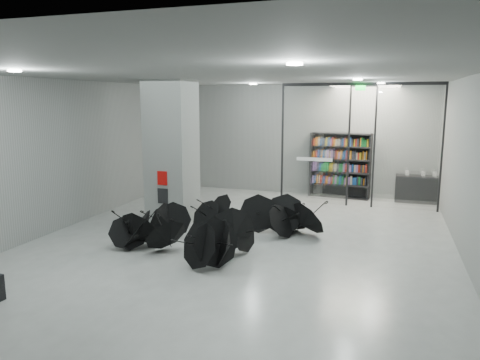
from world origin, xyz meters
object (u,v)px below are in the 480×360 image
(column, at_px, (172,152))
(umbrella_cluster, at_px, (218,232))
(bookshelf, at_px, (340,165))
(shop_counter, at_px, (419,189))

(column, xyz_separation_m, umbrella_cluster, (2.02, -1.69, -1.69))
(umbrella_cluster, bearing_deg, bookshelf, 71.10)
(bookshelf, distance_m, umbrella_cluster, 6.86)
(column, distance_m, shop_counter, 8.52)
(shop_counter, distance_m, umbrella_cluster, 8.09)
(column, distance_m, umbrella_cluster, 3.13)
(bookshelf, height_order, umbrella_cluster, bookshelf)
(column, height_order, shop_counter, column)
(shop_counter, bearing_deg, column, -145.60)
(bookshelf, xyz_separation_m, umbrella_cluster, (-2.20, -6.44, -0.84))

